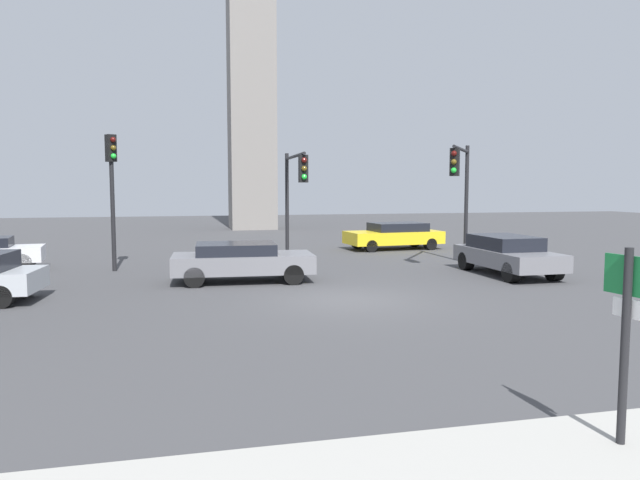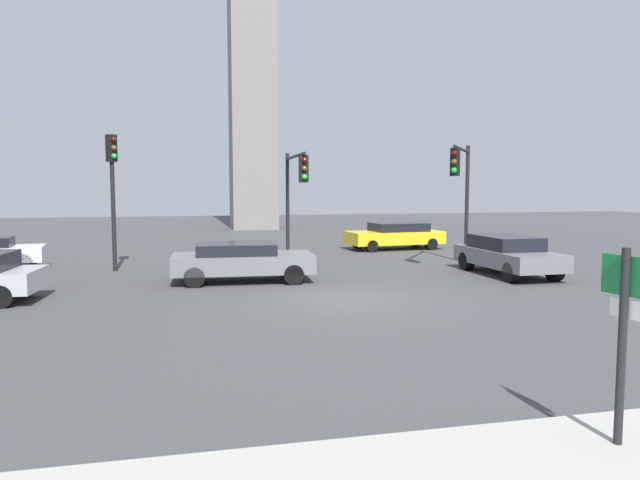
% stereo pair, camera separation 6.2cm
% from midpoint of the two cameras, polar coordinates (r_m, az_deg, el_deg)
% --- Properties ---
extents(ground_plane, '(99.07, 99.07, 0.00)m').
position_cam_midpoint_polar(ground_plane, '(16.77, 2.50, -5.77)').
color(ground_plane, '#424244').
extents(direction_sign, '(0.18, 0.75, 2.33)m').
position_cam_midpoint_polar(direction_sign, '(7.83, 27.21, -7.14)').
color(direction_sign, black).
rests_on(direction_sign, ground_plane).
extents(traffic_light_0, '(2.25, 3.16, 4.86)m').
position_cam_midpoint_polar(traffic_light_0, '(23.74, 13.30, 5.77)').
color(traffic_light_0, black).
rests_on(traffic_light_0, ground_plane).
extents(traffic_light_1, '(0.44, 0.49, 5.09)m').
position_cam_midpoint_polar(traffic_light_1, '(23.51, -19.42, 5.79)').
color(traffic_light_1, black).
rests_on(traffic_light_1, ground_plane).
extents(traffic_light_2, '(0.40, 4.62, 4.61)m').
position_cam_midpoint_polar(traffic_light_2, '(23.76, -2.51, 5.59)').
color(traffic_light_2, black).
rests_on(traffic_light_2, ground_plane).
extents(car_0, '(4.96, 2.51, 1.34)m').
position_cam_midpoint_polar(car_0, '(30.34, 7.11, 0.47)').
color(car_0, yellow).
rests_on(car_0, ground_plane).
extents(car_2, '(2.03, 4.61, 1.40)m').
position_cam_midpoint_polar(car_2, '(22.40, 17.44, -1.29)').
color(car_2, slate).
rests_on(car_2, ground_plane).
extents(car_4, '(4.74, 2.32, 1.30)m').
position_cam_midpoint_polar(car_4, '(19.99, -7.64, -1.96)').
color(car_4, slate).
rests_on(car_4, ground_plane).
extents(skyline_tower, '(3.32, 3.32, 26.12)m').
position_cam_midpoint_polar(skyline_tower, '(46.03, -6.69, 17.53)').
color(skyline_tower, gray).
rests_on(skyline_tower, ground_plane).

